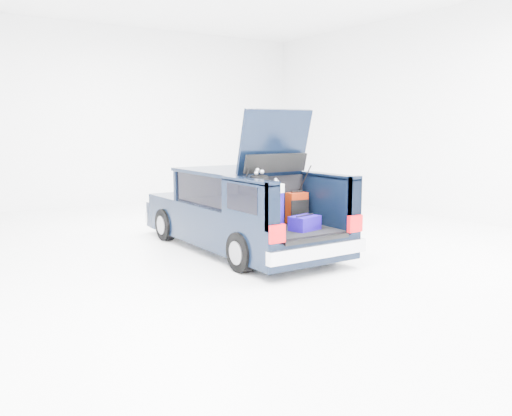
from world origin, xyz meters
TOP-DOWN VIEW (x-y plane):
  - ground at (0.00, 0.00)m, footprint 14.00×14.00m
  - car at (-0.00, 0.11)m, footprint 1.87×4.65m
  - red_suitcase at (0.43, -1.09)m, footprint 0.34×0.24m
  - black_golf_bag at (-0.43, -1.24)m, footprint 0.37×0.43m
  - blue_golf_bag at (-0.16, -1.35)m, footprint 0.31×0.31m
  - blue_duffel at (0.15, -1.65)m, footprint 0.52×0.40m

SIDE VIEW (x-z plane):
  - ground at x=0.00m, z-range 0.00..0.00m
  - car at x=0.00m, z-range -0.56..1.91m
  - blue_duffel at x=0.15m, z-range 0.59..0.83m
  - red_suitcase at x=0.43m, z-range 0.58..1.13m
  - blue_golf_bag at x=-0.16m, z-range 0.56..1.37m
  - black_golf_bag at x=-0.43m, z-range 0.55..1.51m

